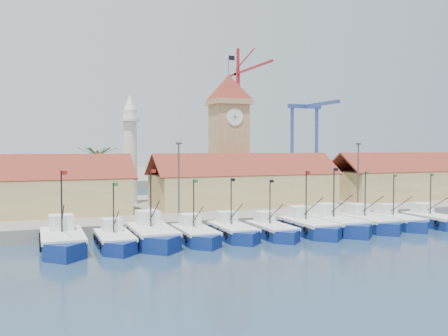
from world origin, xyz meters
name	(u,v)px	position (x,y,z in m)	size (l,w,h in m)	color
ground	(316,239)	(0.00, 0.00, 0.00)	(400.00, 400.00, 0.00)	#1C364B
quay	(233,207)	(0.00, 24.00, 0.75)	(140.00, 32.00, 1.50)	gray
terminal	(131,176)	(0.00, 110.00, 1.00)	(240.00, 80.00, 2.00)	gray
boat_0	(63,243)	(-25.98, 3.01, 0.84)	(3.92, 10.74, 8.13)	navy
boat_1	(115,242)	(-21.11, 2.60, 0.70)	(3.28, 9.00, 6.81)	navy
boat_2	(153,237)	(-17.19, 3.22, 0.84)	(3.92, 10.74, 8.13)	navy
boat_3	(196,236)	(-12.71, 2.83, 0.71)	(3.34, 9.14, 6.91)	navy
boat_4	(234,232)	(-8.25, 3.33, 0.72)	(3.34, 9.16, 6.93)	navy
boat_5	(273,231)	(-3.92, 2.55, 0.69)	(3.23, 8.84, 6.69)	navy
boat_6	(310,228)	(0.82, 2.69, 0.79)	(3.68, 10.08, 7.63)	navy
boat_7	(338,225)	(4.67, 2.83, 0.82)	(3.83, 10.49, 7.94)	navy
boat_8	(369,224)	(9.16, 2.97, 0.77)	(3.57, 9.78, 7.40)	navy
boat_9	(398,222)	(13.39, 2.97, 0.72)	(3.35, 9.19, 6.95)	navy
boat_10	(435,221)	(18.21, 1.88, 0.72)	(3.38, 9.26, 7.00)	navy
hall_left	(3,196)	(-32.00, 20.00, 3.99)	(31.20, 10.13, 7.61)	#DABD77
hall_center	(244,188)	(0.00, 20.00, 3.99)	(27.04, 10.13, 7.61)	#DABD77
hall_right	(419,183)	(32.00, 20.00, 3.99)	(31.20, 10.13, 7.61)	#DABD77
clock_tower	(229,134)	(0.00, 26.00, 11.96)	(5.80, 5.80, 22.70)	tan
minaret	(130,149)	(-15.00, 28.00, 9.73)	(3.00, 3.00, 16.30)	silver
palm_tree	(98,173)	(-20.00, 26.00, 6.25)	(5.60, 5.03, 8.39)	brown
lamp_posts	(271,174)	(0.50, 12.00, 6.48)	(80.70, 0.25, 9.03)	#3F3F44
crane_red_right	(240,102)	(34.18, 103.16, 24.47)	(1.00, 35.15, 40.15)	#AA1A1E
gantry	(309,118)	(62.00, 106.65, 20.04)	(13.00, 22.00, 23.20)	#2D428B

